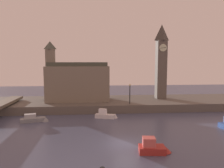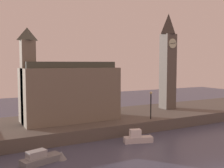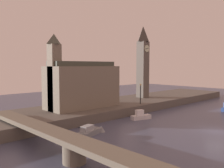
{
  "view_description": "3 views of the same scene",
  "coord_description": "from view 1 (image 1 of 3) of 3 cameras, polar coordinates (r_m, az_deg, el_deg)",
  "views": [
    {
      "loc": [
        -3.47,
        -23.32,
        9.35
      ],
      "look_at": [
        -0.2,
        16.5,
        5.16
      ],
      "focal_mm": 34.07,
      "sensor_mm": 36.0,
      "label": 1
    },
    {
      "loc": [
        -18.99,
        -14.18,
        9.12
      ],
      "look_at": [
        -1.67,
        17.72,
        6.28
      ],
      "focal_mm": 43.63,
      "sensor_mm": 36.0,
      "label": 2
    },
    {
      "loc": [
        -31.9,
        -13.41,
        8.63
      ],
      "look_at": [
        -2.42,
        17.26,
        5.37
      ],
      "focal_mm": 39.4,
      "sensor_mm": 36.0,
      "label": 3
    }
  ],
  "objects": [
    {
      "name": "streetlamp",
      "position": [
        39.61,
        4.82,
        -2.02
      ],
      "size": [
        0.36,
        0.36,
        3.75
      ],
      "color": "black",
      "rests_on": "far_embankment"
    },
    {
      "name": "ground_plane",
      "position": [
        25.36,
        3.64,
        -15.66
      ],
      "size": [
        120.0,
        120.0,
        0.0
      ],
      "primitive_type": "plane",
      "color": "#474C66"
    },
    {
      "name": "far_embankment",
      "position": [
        44.3,
        -0.12,
        -5.21
      ],
      "size": [
        70.0,
        12.0,
        1.5
      ],
      "primitive_type": "cube",
      "color": "#5B544C",
      "rests_on": "ground"
    },
    {
      "name": "boat_dinghy_red",
      "position": [
        23.24,
        11.24,
        -16.38
      ],
      "size": [
        3.51,
        1.84,
        1.64
      ],
      "color": "maroon",
      "rests_on": "ground"
    },
    {
      "name": "boat_ferry_white",
      "position": [
        35.71,
        -1.49,
        -8.35
      ],
      "size": [
        3.96,
        1.98,
        1.62
      ],
      "color": "silver",
      "rests_on": "ground"
    },
    {
      "name": "boat_cruiser_grey",
      "position": [
        35.78,
        -19.78,
        -8.82
      ],
      "size": [
        4.6,
        2.31,
        1.38
      ],
      "color": "gray",
      "rests_on": "ground"
    },
    {
      "name": "clock_tower",
      "position": [
        46.54,
        13.05,
        6.12
      ],
      "size": [
        2.23,
        2.28,
        15.63
      ],
      "color": "#5B544C",
      "rests_on": "far_embankment"
    },
    {
      "name": "parliament_hall",
      "position": [
        43.48,
        -9.53,
        0.65
      ],
      "size": [
        12.47,
        5.22,
        11.88
      ],
      "color": "slate",
      "rests_on": "far_embankment"
    }
  ]
}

